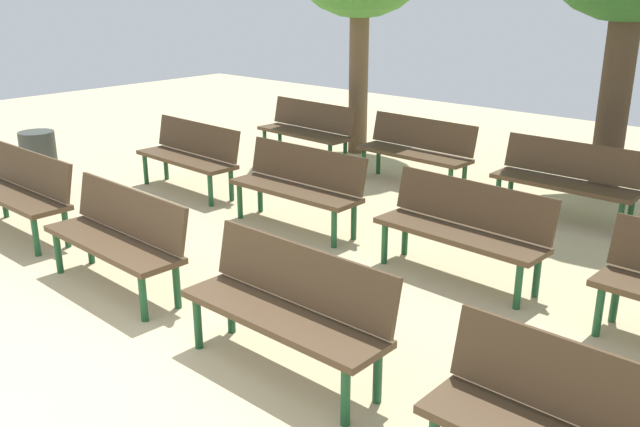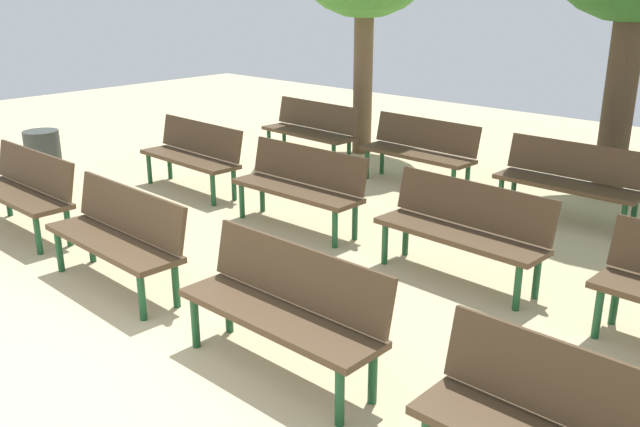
{
  "view_description": "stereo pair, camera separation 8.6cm",
  "coord_description": "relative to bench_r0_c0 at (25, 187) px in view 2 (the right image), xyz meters",
  "views": [
    {
      "loc": [
        3.95,
        -1.4,
        2.56
      ],
      "look_at": [
        0.0,
        3.04,
        0.55
      ],
      "focal_mm": 38.4,
      "sensor_mm": 36.0,
      "label": 1
    },
    {
      "loc": [
        4.02,
        -1.34,
        2.56
      ],
      "look_at": [
        0.0,
        3.04,
        0.55
      ],
      "focal_mm": 38.4,
      "sensor_mm": 36.0,
      "label": 2
    }
  ],
  "objects": [
    {
      "name": "bench_r0_c0",
      "position": [
        0.0,
        0.0,
        0.0
      ],
      "size": [
        1.6,
        0.49,
        0.87
      ],
      "rotation": [
        0.0,
        0.0,
        -0.01
      ],
      "color": "#4C3823",
      "rests_on": "ground_plane"
    },
    {
      "name": "bench_r0_c1",
      "position": [
        1.96,
        -0.09,
        0.0
      ],
      "size": [
        1.61,
        0.52,
        0.87
      ],
      "rotation": [
        0.0,
        0.0,
        -0.03
      ],
      "color": "#4C3823",
      "rests_on": "ground_plane"
    },
    {
      "name": "bench_r0_c2",
      "position": [
        4.01,
        -0.09,
        0.0
      ],
      "size": [
        1.6,
        0.48,
        0.87
      ],
      "rotation": [
        0.0,
        0.0,
        0.0
      ],
      "color": "#4C3823",
      "rests_on": "ground_plane"
    },
    {
      "name": "bench_r1_c0",
      "position": [
        0.05,
        2.18,
        0.0
      ],
      "size": [
        1.62,
        0.54,
        0.87
      ],
      "rotation": [
        0.0,
        0.0,
        -0.03
      ],
      "color": "#4C3823",
      "rests_on": "ground_plane"
    },
    {
      "name": "bench_r1_c1",
      "position": [
        2.03,
        2.1,
        0.0
      ],
      "size": [
        1.61,
        0.5,
        0.87
      ],
      "rotation": [
        0.0,
        0.0,
        0.01
      ],
      "color": "#4C3823",
      "rests_on": "ground_plane"
    },
    {
      "name": "bench_r1_c2",
      "position": [
        4.07,
        2.09,
        0.0
      ],
      "size": [
        1.62,
        0.54,
        0.87
      ],
      "rotation": [
        0.0,
        0.0,
        -0.04
      ],
      "color": "#4C3823",
      "rests_on": "ground_plane"
    },
    {
      "name": "bench_r2_c0",
      "position": [
        0.09,
        4.34,
        0.0
      ],
      "size": [
        1.62,
        0.55,
        0.87
      ],
      "rotation": [
        0.0,
        0.0,
        -0.04
      ],
      "color": "#4C3823",
      "rests_on": "ground_plane"
    },
    {
      "name": "bench_r2_c1",
      "position": [
        2.05,
        4.34,
        0.0
      ],
      "size": [
        1.62,
        0.54,
        0.87
      ],
      "rotation": [
        0.0,
        0.0,
        -0.03
      ],
      "color": "#4C3823",
      "rests_on": "ground_plane"
    },
    {
      "name": "bench_r2_c2",
      "position": [
        4.11,
        4.28,
        0.0
      ],
      "size": [
        1.6,
        0.49,
        0.87
      ],
      "rotation": [
        0.0,
        0.0,
        0.0
      ],
      "color": "#4C3823",
      "rests_on": "ground_plane"
    },
    {
      "name": "trash_bin",
      "position": [
        -1.42,
        0.9,
        -0.12
      ],
      "size": [
        0.44,
        0.44,
        0.77
      ],
      "primitive_type": "cylinder",
      "color": "#383D38",
      "rests_on": "ground_plane"
    }
  ]
}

